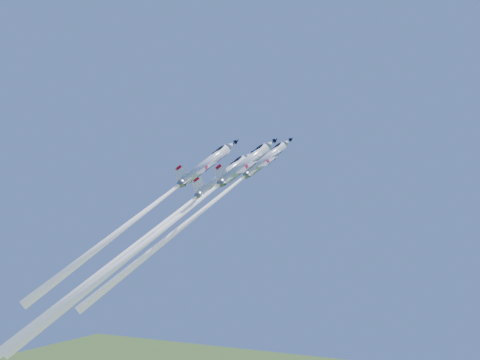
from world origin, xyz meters
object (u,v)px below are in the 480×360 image
at_px(jet_lead, 200,212).
at_px(jet_right, 162,230).
at_px(jet_slot, 146,211).
at_px(jet_left, 142,240).

relative_size(jet_lead, jet_right, 0.91).
bearing_deg(jet_lead, jet_slot, -73.81).
bearing_deg(jet_left, jet_slot, -9.40).
bearing_deg(jet_lead, jet_left, -123.81).
bearing_deg(jet_left, jet_lead, 56.19).
bearing_deg(jet_slot, jet_left, 170.60).
relative_size(jet_lead, jet_slot, 1.13).
bearing_deg(jet_right, jet_slot, -146.53).
xyz_separation_m(jet_lead, jet_slot, (-5.13, -11.40, -0.14)).
bearing_deg(jet_right, jet_lead, 126.34).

